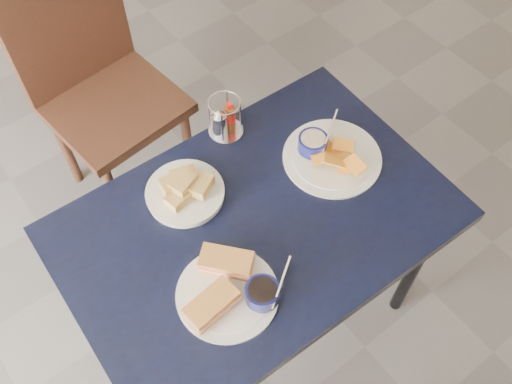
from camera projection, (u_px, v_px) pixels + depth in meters
ground at (238, 342)px, 2.19m from camera, size 6.00×6.00×0.00m
dining_table at (256, 233)px, 1.68m from camera, size 1.12×0.76×0.75m
chair_far at (98, 77)px, 2.18m from camera, size 0.52×0.50×1.00m
sandwich_plate at (230, 288)px, 1.48m from camera, size 0.30×0.28×0.12m
plantain_plate at (327, 153)px, 1.73m from camera, size 0.30×0.30×0.12m
bread_basket at (185, 190)px, 1.65m from camera, size 0.23×0.23×0.08m
condiment_caddy at (224, 120)px, 1.75m from camera, size 0.11×0.11×0.14m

